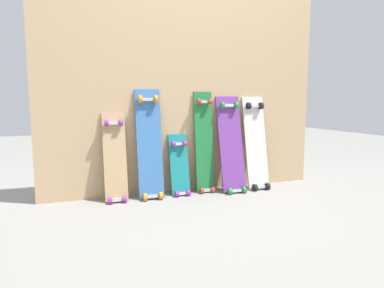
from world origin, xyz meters
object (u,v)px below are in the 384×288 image
at_px(skateboard_teal, 180,169).
at_px(skateboard_green, 204,146).
at_px(skateboard_natural, 115,161).
at_px(skateboard_purple, 231,148).
at_px(skateboard_white, 256,146).
at_px(skateboard_blue, 150,148).

relative_size(skateboard_teal, skateboard_green, 0.62).
xyz_separation_m(skateboard_natural, skateboard_purple, (1.03, -0.03, 0.07)).
relative_size(skateboard_green, skateboard_white, 1.05).
bearing_deg(skateboard_natural, skateboard_blue, -0.76).
distance_m(skateboard_teal, skateboard_purple, 0.51).
xyz_separation_m(skateboard_natural, skateboard_teal, (0.55, 0.00, -0.10)).
height_order(skateboard_natural, skateboard_blue, skateboard_blue).
distance_m(skateboard_green, skateboard_purple, 0.25).
bearing_deg(skateboard_natural, skateboard_white, -0.77).
relative_size(skateboard_purple, skateboard_white, 1.01).
distance_m(skateboard_natural, skateboard_purple, 1.03).
distance_m(skateboard_natural, skateboard_blue, 0.30).
bearing_deg(skateboard_purple, skateboard_white, 3.42).
xyz_separation_m(skateboard_blue, skateboard_white, (1.01, -0.01, -0.03)).
bearing_deg(skateboard_natural, skateboard_teal, 0.45).
xyz_separation_m(skateboard_teal, skateboard_green, (0.24, 0.02, 0.19)).
height_order(skateboard_teal, skateboard_white, skateboard_white).
bearing_deg(skateboard_white, skateboard_purple, -176.58).
relative_size(skateboard_blue, skateboard_purple, 1.05).
xyz_separation_m(skateboard_teal, skateboard_purple, (0.48, -0.04, 0.17)).
bearing_deg(skateboard_teal, skateboard_purple, -4.48).
height_order(skateboard_blue, skateboard_green, skateboard_blue).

